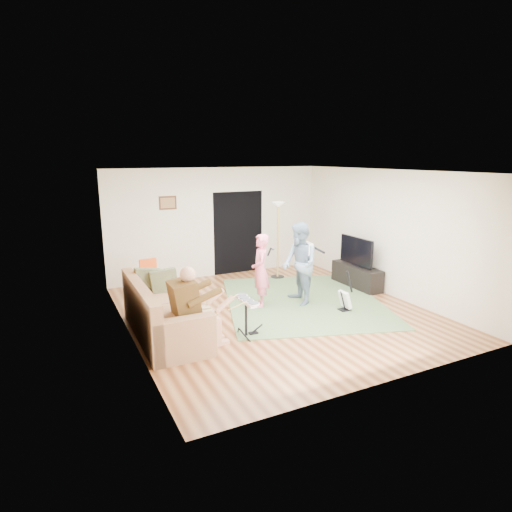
{
  "coord_description": "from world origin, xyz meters",
  "views": [
    {
      "loc": [
        -3.84,
        -6.9,
        2.98
      ],
      "look_at": [
        -0.28,
        0.3,
        1.09
      ],
      "focal_mm": 30.0,
      "sensor_mm": 36.0,
      "label": 1
    }
  ],
  "objects_px": {
    "tv_cabinet": "(357,276)",
    "torchiere_lamp": "(278,226)",
    "dining_chair": "(151,286)",
    "drum_kit": "(246,320)",
    "sofa": "(159,318)",
    "guitar_spare": "(345,299)",
    "singer": "(260,271)",
    "guitarist": "(300,264)",
    "television": "(356,251)"
  },
  "relations": [
    {
      "from": "singer",
      "to": "dining_chair",
      "type": "bearing_deg",
      "value": -102.44
    },
    {
      "from": "television",
      "to": "dining_chair",
      "type": "bearing_deg",
      "value": 166.15
    },
    {
      "from": "tv_cabinet",
      "to": "television",
      "type": "height_order",
      "value": "television"
    },
    {
      "from": "singer",
      "to": "guitar_spare",
      "type": "height_order",
      "value": "singer"
    },
    {
      "from": "guitarist",
      "to": "television",
      "type": "height_order",
      "value": "guitarist"
    },
    {
      "from": "dining_chair",
      "to": "drum_kit",
      "type": "bearing_deg",
      "value": -72.38
    },
    {
      "from": "television",
      "to": "guitarist",
      "type": "bearing_deg",
      "value": -167.07
    },
    {
      "from": "singer",
      "to": "television",
      "type": "relative_size",
      "value": 1.39
    },
    {
      "from": "sofa",
      "to": "guitar_spare",
      "type": "xyz_separation_m",
      "value": [
        3.56,
        -0.42,
        -0.08
      ]
    },
    {
      "from": "drum_kit",
      "to": "torchiere_lamp",
      "type": "distance_m",
      "value": 3.77
    },
    {
      "from": "guitar_spare",
      "to": "dining_chair",
      "type": "xyz_separation_m",
      "value": [
        -3.27,
        2.28,
        0.08
      ]
    },
    {
      "from": "drum_kit",
      "to": "singer",
      "type": "height_order",
      "value": "singer"
    },
    {
      "from": "guitar_spare",
      "to": "dining_chair",
      "type": "relative_size",
      "value": 0.92
    },
    {
      "from": "drum_kit",
      "to": "singer",
      "type": "distance_m",
      "value": 1.58
    },
    {
      "from": "guitar_spare",
      "to": "tv_cabinet",
      "type": "bearing_deg",
      "value": 43.44
    },
    {
      "from": "guitarist",
      "to": "dining_chair",
      "type": "height_order",
      "value": "guitarist"
    },
    {
      "from": "guitar_spare",
      "to": "tv_cabinet",
      "type": "distance_m",
      "value": 1.72
    },
    {
      "from": "dining_chair",
      "to": "guitarist",
      "type": "bearing_deg",
      "value": -33.73
    },
    {
      "from": "sofa",
      "to": "guitar_spare",
      "type": "relative_size",
      "value": 2.89
    },
    {
      "from": "drum_kit",
      "to": "television",
      "type": "bearing_deg",
      "value": 22.28
    },
    {
      "from": "guitarist",
      "to": "television",
      "type": "bearing_deg",
      "value": 110.63
    },
    {
      "from": "guitarist",
      "to": "tv_cabinet",
      "type": "bearing_deg",
      "value": 110.29
    },
    {
      "from": "singer",
      "to": "guitar_spare",
      "type": "relative_size",
      "value": 1.83
    },
    {
      "from": "torchiere_lamp",
      "to": "guitarist",
      "type": "bearing_deg",
      "value": -106.3
    },
    {
      "from": "sofa",
      "to": "guitarist",
      "type": "height_order",
      "value": "guitarist"
    },
    {
      "from": "torchiere_lamp",
      "to": "television",
      "type": "distance_m",
      "value": 1.97
    },
    {
      "from": "sofa",
      "to": "guitarist",
      "type": "distance_m",
      "value": 3.04
    },
    {
      "from": "tv_cabinet",
      "to": "sofa",
      "type": "bearing_deg",
      "value": -170.97
    },
    {
      "from": "dining_chair",
      "to": "tv_cabinet",
      "type": "distance_m",
      "value": 4.65
    },
    {
      "from": "singer",
      "to": "dining_chair",
      "type": "relative_size",
      "value": 1.69
    },
    {
      "from": "torchiere_lamp",
      "to": "singer",
      "type": "bearing_deg",
      "value": -128.65
    },
    {
      "from": "sofa",
      "to": "singer",
      "type": "xyz_separation_m",
      "value": [
        2.19,
        0.57,
        0.42
      ]
    },
    {
      "from": "singer",
      "to": "torchiere_lamp",
      "type": "distance_m",
      "value": 2.19
    },
    {
      "from": "dining_chair",
      "to": "guitar_spare",
      "type": "bearing_deg",
      "value": -39.25
    },
    {
      "from": "dining_chair",
      "to": "tv_cabinet",
      "type": "xyz_separation_m",
      "value": [
        4.51,
        -1.1,
        -0.06
      ]
    },
    {
      "from": "drum_kit",
      "to": "guitar_spare",
      "type": "height_order",
      "value": "guitar_spare"
    },
    {
      "from": "sofa",
      "to": "torchiere_lamp",
      "type": "relative_size",
      "value": 1.24
    },
    {
      "from": "guitar_spare",
      "to": "torchiere_lamp",
      "type": "xyz_separation_m",
      "value": [
        -0.04,
        2.65,
        1.06
      ]
    },
    {
      "from": "sofa",
      "to": "guitarist",
      "type": "relative_size",
      "value": 1.39
    },
    {
      "from": "sofa",
      "to": "drum_kit",
      "type": "height_order",
      "value": "sofa"
    },
    {
      "from": "torchiere_lamp",
      "to": "television",
      "type": "height_order",
      "value": "torchiere_lamp"
    },
    {
      "from": "singer",
      "to": "tv_cabinet",
      "type": "distance_m",
      "value": 2.66
    },
    {
      "from": "drum_kit",
      "to": "tv_cabinet",
      "type": "xyz_separation_m",
      "value": [
        3.5,
        1.41,
        -0.04
      ]
    },
    {
      "from": "sofa",
      "to": "television",
      "type": "bearing_deg",
      "value": 9.13
    },
    {
      "from": "tv_cabinet",
      "to": "drum_kit",
      "type": "bearing_deg",
      "value": -158.0
    },
    {
      "from": "singer",
      "to": "guitar_spare",
      "type": "xyz_separation_m",
      "value": [
        1.36,
        -0.99,
        -0.51
      ]
    },
    {
      "from": "sofa",
      "to": "tv_cabinet",
      "type": "xyz_separation_m",
      "value": [
        4.8,
        0.76,
        -0.06
      ]
    },
    {
      "from": "tv_cabinet",
      "to": "torchiere_lamp",
      "type": "bearing_deg",
      "value": 131.21
    },
    {
      "from": "sofa",
      "to": "guitarist",
      "type": "bearing_deg",
      "value": 6.8
    },
    {
      "from": "drum_kit",
      "to": "dining_chair",
      "type": "distance_m",
      "value": 2.71
    }
  ]
}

